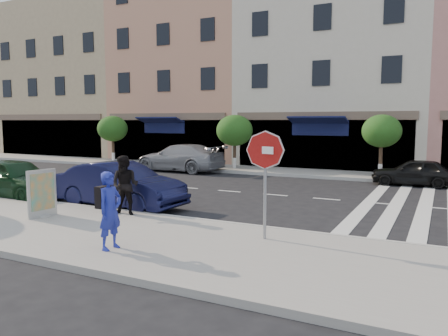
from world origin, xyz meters
TOP-DOWN VIEW (x-y plane):
  - ground at (0.00, 0.00)m, footprint 120.00×120.00m
  - sidewalk_near at (0.00, -3.75)m, footprint 60.00×4.50m
  - sidewalk_far at (0.00, 11.00)m, footprint 60.00×3.00m
  - building_west_far at (-22.00, 17.00)m, footprint 12.00×9.00m
  - building_west_mid at (-11.00, 17.00)m, footprint 10.00×9.00m
  - building_centre at (-0.50, 17.00)m, footprint 11.00×9.00m
  - street_tree_wa at (-14.00, 10.80)m, footprint 2.00×2.00m
  - street_tree_wb at (-5.00, 10.80)m, footprint 2.10×2.10m
  - street_tree_c at (3.00, 10.80)m, footprint 1.90×1.90m
  - stop_sign at (2.16, -2.62)m, footprint 0.87×0.23m
  - photographer at (-0.47, -4.84)m, footprint 0.43×0.63m
  - walker at (-2.42, -2.00)m, footprint 0.97×0.84m
  - poster_board at (-4.33, -3.29)m, footprint 0.35×0.89m
  - car_near_left at (-8.50, -1.00)m, footprint 4.41×1.80m
  - car_near_mid at (-3.75, -0.65)m, footprint 4.65×1.80m
  - car_far_left at (-7.67, 9.10)m, footprint 5.47×2.46m
  - car_far_mid at (4.64, 9.10)m, footprint 3.63×1.57m

SIDE VIEW (x-z plane):
  - ground at x=0.00m, z-range 0.00..0.00m
  - sidewalk_near at x=0.00m, z-range 0.00..0.15m
  - sidewalk_far at x=0.00m, z-range 0.00..0.15m
  - car_far_mid at x=4.64m, z-range 0.00..1.22m
  - car_near_left at x=-8.50m, z-range 0.00..1.50m
  - car_near_mid at x=-3.75m, z-range 0.00..1.51m
  - car_far_left at x=-7.67m, z-range 0.00..1.56m
  - poster_board at x=-4.33m, z-range 0.13..1.49m
  - photographer at x=-0.47m, z-range 0.15..1.81m
  - walker at x=-2.42m, z-range 0.15..1.88m
  - stop_sign at x=2.16m, z-range 0.72..3.23m
  - street_tree_wb at x=-5.00m, z-range 0.78..3.84m
  - street_tree_wa at x=-14.00m, z-range 0.81..3.86m
  - street_tree_c at x=3.00m, z-range 0.84..3.87m
  - building_centre at x=-0.50m, z-range 0.00..11.00m
  - building_west_far at x=-22.00m, z-range 0.00..12.00m
  - building_west_mid at x=-11.00m, z-range 0.00..14.00m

